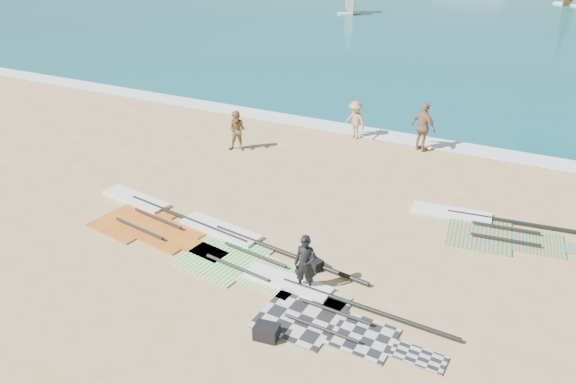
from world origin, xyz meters
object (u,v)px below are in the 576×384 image
at_px(gear_bag_near, 266,332).
at_px(beachgoer_back, 423,127).
at_px(person_wetsuit, 305,264).
at_px(rig_grey, 318,307).
at_px(rig_orange, 489,227).
at_px(beachgoer_mid, 355,120).
at_px(beachgoer_left, 237,131).
at_px(rig_red, 149,216).
at_px(rig_green, 243,251).
at_px(gear_bag_far, 314,264).

relative_size(gear_bag_near, beachgoer_back, 0.27).
bearing_deg(person_wetsuit, rig_grey, -51.80).
distance_m(rig_orange, gear_bag_near, 8.17).
bearing_deg(rig_orange, beachgoer_mid, 133.81).
height_order(person_wetsuit, beachgoer_mid, beachgoer_mid).
bearing_deg(beachgoer_back, beachgoer_left, 54.14).
xyz_separation_m(rig_orange, beachgoer_left, (-9.96, 1.92, 0.77)).
bearing_deg(beachgoer_mid, beachgoer_back, 20.61).
bearing_deg(rig_grey, beachgoer_mid, 109.33).
xyz_separation_m(rig_red, beachgoer_mid, (3.41, 9.23, 0.75)).
height_order(rig_green, rig_red, rig_green).
bearing_deg(rig_green, beachgoer_left, 129.81).
bearing_deg(person_wetsuit, beachgoer_mid, 93.66).
relative_size(gear_bag_far, beachgoer_back, 0.24).
height_order(beachgoer_mid, beachgoer_back, beachgoer_back).
xyz_separation_m(gear_bag_far, beachgoer_left, (-6.05, 6.20, 0.68)).
height_order(rig_red, person_wetsuit, person_wetsuit).
xyz_separation_m(rig_grey, gear_bag_near, (-0.63, -1.47, 0.12)).
bearing_deg(beachgoer_mid, person_wetsuit, -53.82).
xyz_separation_m(rig_green, beachgoer_mid, (-0.23, 9.67, 0.75)).
xyz_separation_m(gear_bag_near, beachgoer_back, (0.37, 12.38, 0.81)).
bearing_deg(gear_bag_far, rig_green, -175.40).
bearing_deg(beachgoer_left, person_wetsuit, -66.35).
relative_size(rig_red, gear_bag_near, 11.09).
relative_size(beachgoer_left, beachgoer_mid, 1.02).
bearing_deg(gear_bag_far, beachgoer_left, 134.32).
bearing_deg(gear_bag_near, rig_orange, 62.67).
bearing_deg(rig_grey, beachgoer_back, 94.82).
distance_m(rig_green, person_wetsuit, 2.55).
distance_m(gear_bag_far, person_wetsuit, 1.19).
xyz_separation_m(rig_orange, beachgoer_back, (-3.38, 5.12, 0.94)).
relative_size(rig_green, beachgoer_back, 3.18).
distance_m(rig_red, beachgoer_left, 5.99).
relative_size(gear_bag_near, beachgoer_mid, 0.34).
height_order(gear_bag_near, beachgoer_back, beachgoer_back).
distance_m(rig_orange, gear_bag_far, 5.79).
height_order(rig_orange, rig_red, rig_red).
bearing_deg(rig_green, rig_grey, -16.84).
bearing_deg(gear_bag_near, beachgoer_left, 124.06).
distance_m(rig_grey, beachgoer_back, 10.96).
distance_m(rig_green, beachgoer_left, 7.53).
bearing_deg(gear_bag_far, beachgoer_back, 86.80).
xyz_separation_m(beachgoer_left, beachgoer_mid, (3.71, 3.30, -0.02)).
distance_m(gear_bag_near, person_wetsuit, 2.09).
bearing_deg(rig_orange, beachgoer_back, 117.10).
height_order(gear_bag_near, beachgoer_left, beachgoer_left).
height_order(rig_grey, rig_red, rig_red).
distance_m(gear_bag_near, beachgoer_back, 12.42).
xyz_separation_m(rig_grey, person_wetsuit, (-0.59, 0.53, 0.74)).
bearing_deg(rig_green, rig_orange, 44.52).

